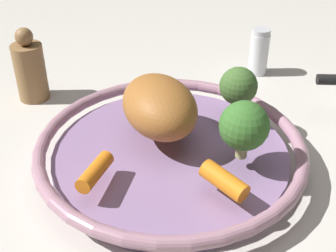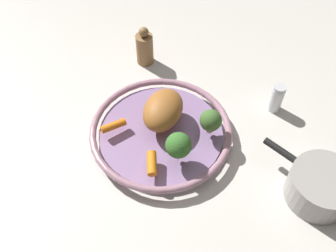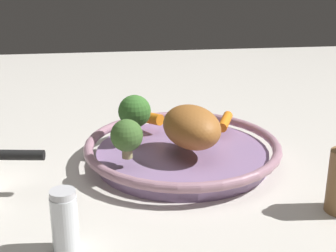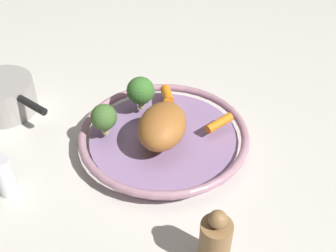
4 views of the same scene
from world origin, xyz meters
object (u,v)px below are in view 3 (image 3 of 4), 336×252
object	(u,v)px
serving_bowl	(182,151)
salt_shaker	(65,221)
roast_chicken_piece	(192,127)
broccoli_floret_small	(135,112)
baby_carrot_near_rim	(225,122)
baby_carrot_right	(150,118)
broccoli_floret_large	(127,136)

from	to	relation	value
serving_bowl	salt_shaker	xyz separation A→B (m)	(-0.19, -0.25, 0.02)
roast_chicken_piece	salt_shaker	world-z (taller)	roast_chicken_piece
roast_chicken_piece	broccoli_floret_small	size ratio (longest dim) A/B	1.75
baby_carrot_near_rim	broccoli_floret_small	xyz separation A→B (m)	(-0.17, -0.02, 0.03)
roast_chicken_piece	salt_shaker	distance (m)	0.30
serving_bowl	baby_carrot_right	size ratio (longest dim) A/B	6.27
broccoli_floret_large	salt_shaker	world-z (taller)	broccoli_floret_large
serving_bowl	broccoli_floret_large	size ratio (longest dim) A/B	5.36
baby_carrot_near_rim	broccoli_floret_large	distance (m)	0.23
baby_carrot_near_rim	salt_shaker	xyz separation A→B (m)	(-0.28, -0.32, -0.01)
roast_chicken_piece	baby_carrot_near_rim	world-z (taller)	roast_chicken_piece
broccoli_floret_large	salt_shaker	distance (m)	0.21
baby_carrot_right	salt_shaker	distance (m)	0.38
roast_chicken_piece	baby_carrot_near_rim	size ratio (longest dim) A/B	2.09
serving_bowl	salt_shaker	size ratio (longest dim) A/B	4.17
serving_bowl	baby_carrot_near_rim	world-z (taller)	baby_carrot_near_rim
roast_chicken_piece	baby_carrot_near_rim	bearing A→B (deg)	48.28
baby_carrot_near_rim	broccoli_floret_large	size ratio (longest dim) A/B	0.95
serving_bowl	salt_shaker	distance (m)	0.31
serving_bowl	roast_chicken_piece	world-z (taller)	roast_chicken_piece
serving_bowl	roast_chicken_piece	bearing A→B (deg)	-66.17
broccoli_floret_small	serving_bowl	bearing A→B (deg)	-28.71
serving_bowl	baby_carrot_near_rim	distance (m)	0.12
salt_shaker	broccoli_floret_large	bearing A→B (deg)	65.24
broccoli_floret_small	broccoli_floret_large	world-z (taller)	broccoli_floret_small
broccoli_floret_small	baby_carrot_right	bearing A→B (deg)	58.77
serving_bowl	roast_chicken_piece	size ratio (longest dim) A/B	2.69
roast_chicken_piece	baby_carrot_right	distance (m)	0.14
baby_carrot_near_rim	salt_shaker	world-z (taller)	salt_shaker
broccoli_floret_large	salt_shaker	bearing A→B (deg)	-114.76
broccoli_floret_large	salt_shaker	size ratio (longest dim) A/B	0.78
baby_carrot_near_rim	broccoli_floret_small	size ratio (longest dim) A/B	0.84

